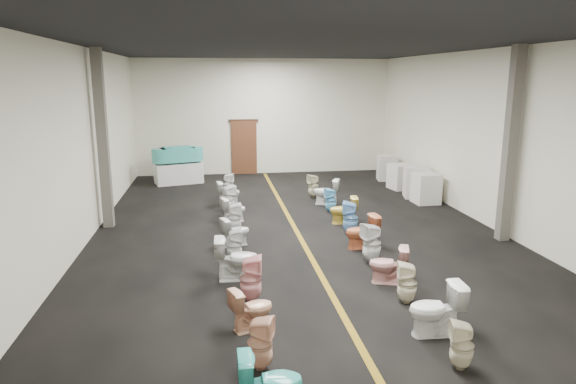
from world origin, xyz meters
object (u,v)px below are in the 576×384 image
appliance_crate_c (401,177)px  toilet_left_4 (237,259)px  toilet_left_6 (235,232)px  toilet_right_10 (314,186)px  toilet_left_10 (228,193)px  toilet_right_9 (326,192)px  toilet_right_6 (351,218)px  toilet_left_0 (271,383)px  appliance_crate_d (387,168)px  toilet_left_11 (228,185)px  toilet_left_9 (229,199)px  toilet_left_5 (235,245)px  bathtub (178,154)px  appliance_crate_b (416,182)px  toilet_right_0 (462,346)px  toilet_right_7 (344,210)px  toilet_right_8 (331,200)px  toilet_left_7 (234,218)px  toilet_left_8 (234,210)px  toilet_left_3 (251,279)px  display_table (179,173)px  toilet_right_5 (362,232)px  toilet_right_3 (388,265)px  toilet_right_1 (436,310)px  toilet_right_4 (372,243)px  appliance_crate_a (426,188)px  toilet_right_2 (407,283)px  toilet_left_1 (260,344)px

appliance_crate_c → toilet_left_4: size_ratio=1.02×
toilet_left_6 → toilet_right_10: toilet_right_10 is taller
toilet_left_10 → toilet_right_9: 2.97m
toilet_right_6 → toilet_right_9: bearing=-161.3°
toilet_left_0 → toilet_right_10: toilet_left_0 is taller
appliance_crate_d → toilet_left_11: appliance_crate_d is taller
toilet_left_9 → toilet_left_5: bearing=157.2°
bathtub → toilet_right_10: 5.38m
appliance_crate_b → toilet_right_0: (-3.25, -9.61, -0.16)m
appliance_crate_c → toilet_right_7: 4.98m
toilet_left_11 → toilet_right_8: bearing=-119.3°
appliance_crate_b → toilet_right_8: appliance_crate_b is taller
toilet_left_7 → toilet_right_6: size_ratio=0.92×
toilet_left_8 → toilet_left_11: 3.11m
toilet_left_9 → toilet_right_0: toilet_left_9 is taller
toilet_left_3 → toilet_right_7: 5.28m
appliance_crate_c → appliance_crate_d: size_ratio=0.91×
display_table → toilet_right_5: size_ratio=2.16×
toilet_right_3 → toilet_right_1: bearing=18.9°
toilet_left_11 → toilet_right_4: (2.75, -6.64, 0.05)m
appliance_crate_a → toilet_right_2: size_ratio=1.26×
display_table → toilet_right_3: size_ratio=2.27×
toilet_left_0 → toilet_left_1: size_ratio=1.01×
toilet_left_9 → bathtub: bearing=-2.3°
appliance_crate_c → toilet_left_5: bearing=-133.4°
bathtub → toilet_right_0: size_ratio=2.64×
appliance_crate_d → toilet_right_2: size_ratio=1.29×
toilet_right_9 → appliance_crate_c: bearing=142.1°
appliance_crate_b → toilet_right_4: size_ratio=1.19×
toilet_left_3 → toilet_right_4: (2.63, 1.53, 0.01)m
toilet_left_5 → toilet_left_8: 3.02m
toilet_left_1 → toilet_left_10: (-0.12, 9.20, -0.02)m
toilet_left_11 → appliance_crate_b: bearing=-87.7°
toilet_left_10 → toilet_right_3: bearing=-165.9°
toilet_left_3 → toilet_right_0: (2.60, -2.50, -0.07)m
toilet_right_2 → toilet_right_8: toilet_right_2 is taller
appliance_crate_d → toilet_right_8: (-3.14, -4.32, -0.12)m
toilet_left_5 → toilet_left_10: toilet_left_5 is taller
toilet_left_7 → toilet_right_8: toilet_left_7 is taller
toilet_left_9 → toilet_right_7: toilet_left_9 is taller
toilet_left_7 → toilet_right_6: (2.83, -0.50, 0.03)m
display_table → toilet_right_8: (4.55, -4.87, -0.01)m
bathtub → toilet_left_10: size_ratio=2.58×
appliance_crate_b → toilet_right_3: bearing=-115.9°
toilet_left_0 → toilet_right_1: 3.02m
toilet_left_5 → toilet_left_1: bearing=-179.9°
toilet_left_4 → toilet_left_5: (0.00, 1.00, -0.07)m
bathtub → toilet_right_3: bathtub is taller
bathtub → appliance_crate_c: (7.69, -2.10, -0.64)m
toilet_left_1 → toilet_left_10: size_ratio=1.07×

